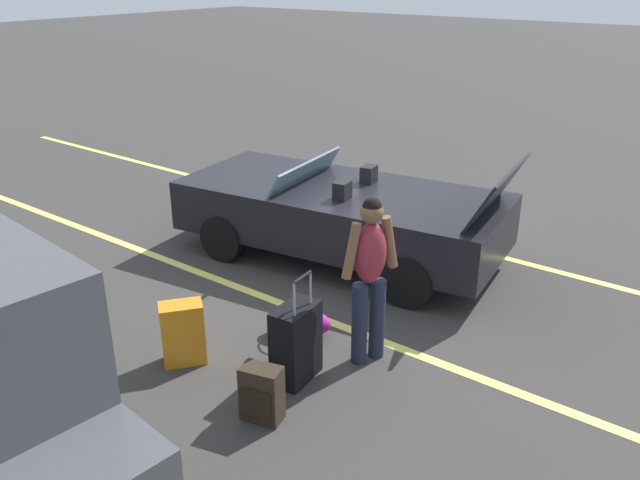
{
  "coord_description": "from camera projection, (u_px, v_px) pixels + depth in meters",
  "views": [
    {
      "loc": [
        -4.45,
        6.35,
        3.52
      ],
      "look_at": [
        -0.52,
        1.14,
        0.75
      ],
      "focal_mm": 36.39,
      "sensor_mm": 36.0,
      "label": 1
    }
  ],
  "objects": [
    {
      "name": "ground_plane",
      "position": [
        340.0,
        256.0,
        8.51
      ],
      "size": [
        80.0,
        80.0,
        0.0
      ],
      "primitive_type": "plane",
      "color": "#383533"
    },
    {
      "name": "lot_line_near",
      "position": [
        389.0,
        228.0,
        9.42
      ],
      "size": [
        18.0,
        0.12,
        0.01
      ],
      "primitive_type": "cube",
      "color": "#EAE066",
      "rests_on": "ground_plane"
    },
    {
      "name": "lot_line_mid",
      "position": [
        267.0,
        298.0,
        7.44
      ],
      "size": [
        18.0,
        0.12,
        0.01
      ],
      "primitive_type": "cube",
      "color": "#EAE066",
      "rests_on": "ground_plane"
    },
    {
      "name": "lot_line_far",
      "position": [
        55.0,
        420.0,
        5.45
      ],
      "size": [
        18.0,
        0.12,
        0.01
      ],
      "primitive_type": "cube",
      "color": "#EAE066",
      "rests_on": "ground_plane"
    },
    {
      "name": "convertible_car",
      "position": [
        327.0,
        211.0,
        8.37
      ],
      "size": [
        4.38,
        2.3,
        1.51
      ],
      "rotation": [
        0.0,
        0.0,
        0.14
      ],
      "color": "black",
      "rests_on": "ground_plane"
    },
    {
      "name": "suitcase_large_black",
      "position": [
        296.0,
        343.0,
        5.87
      ],
      "size": [
        0.34,
        0.51,
        1.07
      ],
      "rotation": [
        0.0,
        0.0,
        0.11
      ],
      "color": "black",
      "rests_on": "ground_plane"
    },
    {
      "name": "suitcase_medium_bright",
      "position": [
        183.0,
        333.0,
        6.14
      ],
      "size": [
        0.43,
        0.46,
        0.62
      ],
      "rotation": [
        0.0,
        0.0,
        2.49
      ],
      "color": "orange",
      "rests_on": "ground_plane"
    },
    {
      "name": "suitcase_small_carryon",
      "position": [
        262.0,
        394.0,
        5.37
      ],
      "size": [
        0.38,
        0.29,
        0.5
      ],
      "rotation": [
        0.0,
        0.0,
        1.83
      ],
      "color": "#2D2319",
      "rests_on": "ground_plane"
    },
    {
      "name": "duffel_bag",
      "position": [
        300.0,
        322.0,
        6.63
      ],
      "size": [
        0.71,
        0.56,
        0.34
      ],
      "rotation": [
        0.0,
        0.0,
        0.48
      ],
      "color": "#991E8C",
      "rests_on": "ground_plane"
    },
    {
      "name": "traveler_person",
      "position": [
        370.0,
        272.0,
        5.94
      ],
      "size": [
        0.33,
        0.59,
        1.65
      ],
      "rotation": [
        0.0,
        0.0,
        -0.41
      ],
      "color": "#1E2338",
      "rests_on": "ground_plane"
    }
  ]
}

